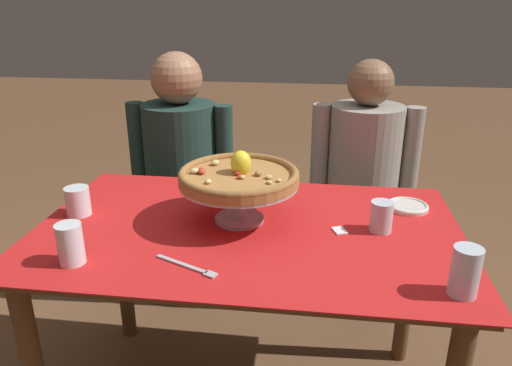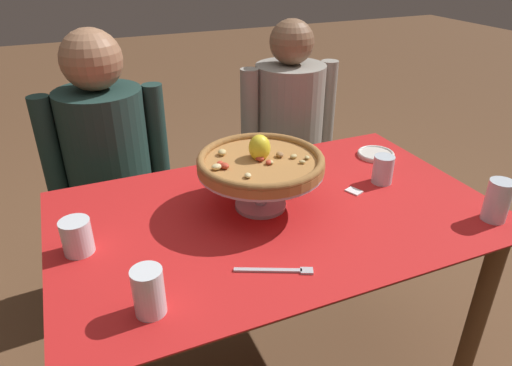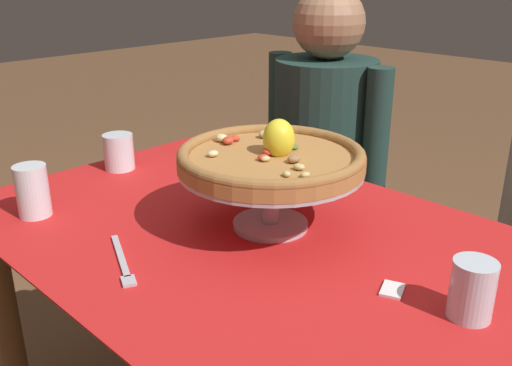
{
  "view_description": "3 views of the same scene",
  "coord_description": "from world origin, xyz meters",
  "px_view_note": "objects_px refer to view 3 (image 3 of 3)",
  "views": [
    {
      "loc": [
        0.2,
        -1.35,
        1.4
      ],
      "look_at": [
        0.02,
        0.09,
        0.84
      ],
      "focal_mm": 33.85,
      "sensor_mm": 36.0,
      "label": 1
    },
    {
      "loc": [
        -0.53,
        -1.07,
        1.46
      ],
      "look_at": [
        -0.06,
        0.01,
        0.83
      ],
      "focal_mm": 32.22,
      "sensor_mm": 36.0,
      "label": 2
    },
    {
      "loc": [
        0.71,
        -0.74,
        1.24
      ],
      "look_at": [
        -0.08,
        0.06,
        0.8
      ],
      "focal_mm": 39.84,
      "sensor_mm": 36.0,
      "label": 3
    }
  ],
  "objects_px": {
    "water_glass_side_right": "(472,292)",
    "dinner_fork": "(123,262)",
    "diner_left": "(322,172)",
    "pizza_stand": "(271,182)",
    "water_glass_side_left": "(119,154)",
    "pizza": "(271,157)",
    "water_glass_front_left": "(33,194)",
    "sugar_packet": "(392,290)"
  },
  "relations": [
    {
      "from": "water_glass_side_left",
      "to": "diner_left",
      "type": "xyz_separation_m",
      "value": [
        0.15,
        0.69,
        -0.19
      ]
    },
    {
      "from": "water_glass_front_left",
      "to": "water_glass_side_right",
      "type": "height_order",
      "value": "water_glass_front_left"
    },
    {
      "from": "pizza",
      "to": "water_glass_front_left",
      "type": "xyz_separation_m",
      "value": [
        -0.41,
        -0.32,
        -0.11
      ]
    },
    {
      "from": "pizza_stand",
      "to": "dinner_fork",
      "type": "distance_m",
      "value": 0.33
    },
    {
      "from": "water_glass_side_left",
      "to": "water_glass_side_right",
      "type": "height_order",
      "value": "water_glass_side_right"
    },
    {
      "from": "pizza_stand",
      "to": "dinner_fork",
      "type": "bearing_deg",
      "value": -105.58
    },
    {
      "from": "water_glass_side_right",
      "to": "dinner_fork",
      "type": "relative_size",
      "value": 0.51
    },
    {
      "from": "pizza_stand",
      "to": "dinner_fork",
      "type": "xyz_separation_m",
      "value": [
        -0.09,
        -0.31,
        -0.1
      ]
    },
    {
      "from": "diner_left",
      "to": "water_glass_side_right",
      "type": "bearing_deg",
      "value": -39.45
    },
    {
      "from": "pizza_stand",
      "to": "water_glass_side_right",
      "type": "relative_size",
      "value": 3.9
    },
    {
      "from": "pizza",
      "to": "water_glass_side_right",
      "type": "distance_m",
      "value": 0.46
    },
    {
      "from": "pizza_stand",
      "to": "pizza",
      "type": "distance_m",
      "value": 0.06
    },
    {
      "from": "water_glass_side_left",
      "to": "water_glass_front_left",
      "type": "bearing_deg",
      "value": -66.62
    },
    {
      "from": "pizza_stand",
      "to": "water_glass_front_left",
      "type": "relative_size",
      "value": 3.27
    },
    {
      "from": "sugar_packet",
      "to": "pizza",
      "type": "bearing_deg",
      "value": 173.33
    },
    {
      "from": "water_glass_front_left",
      "to": "sugar_packet",
      "type": "bearing_deg",
      "value": 21.4
    },
    {
      "from": "dinner_fork",
      "to": "sugar_packet",
      "type": "relative_size",
      "value": 3.77
    },
    {
      "from": "pizza_stand",
      "to": "sugar_packet",
      "type": "xyz_separation_m",
      "value": [
        0.32,
        -0.04,
        -0.1
      ]
    },
    {
      "from": "dinner_fork",
      "to": "water_glass_side_right",
      "type": "bearing_deg",
      "value": 28.81
    },
    {
      "from": "water_glass_front_left",
      "to": "water_glass_side_left",
      "type": "bearing_deg",
      "value": 113.38
    },
    {
      "from": "pizza_stand",
      "to": "sugar_packet",
      "type": "relative_size",
      "value": 7.53
    },
    {
      "from": "water_glass_front_left",
      "to": "water_glass_side_right",
      "type": "xyz_separation_m",
      "value": [
        0.85,
        0.31,
        -0.01
      ]
    },
    {
      "from": "water_glass_side_left",
      "to": "dinner_fork",
      "type": "xyz_separation_m",
      "value": [
        0.45,
        -0.28,
        -0.04
      ]
    },
    {
      "from": "water_glass_front_left",
      "to": "diner_left",
      "type": "xyz_separation_m",
      "value": [
        0.02,
        0.99,
        -0.2
      ]
    },
    {
      "from": "water_glass_side_left",
      "to": "diner_left",
      "type": "relative_size",
      "value": 0.08
    },
    {
      "from": "water_glass_side_left",
      "to": "water_glass_side_right",
      "type": "xyz_separation_m",
      "value": [
        0.98,
        0.01,
        0.0
      ]
    },
    {
      "from": "pizza",
      "to": "dinner_fork",
      "type": "relative_size",
      "value": 2.01
    },
    {
      "from": "water_glass_front_left",
      "to": "sugar_packet",
      "type": "height_order",
      "value": "water_glass_front_left"
    },
    {
      "from": "pizza",
      "to": "sugar_packet",
      "type": "height_order",
      "value": "pizza"
    },
    {
      "from": "water_glass_side_right",
      "to": "dinner_fork",
      "type": "bearing_deg",
      "value": -151.19
    },
    {
      "from": "water_glass_front_left",
      "to": "diner_left",
      "type": "height_order",
      "value": "diner_left"
    },
    {
      "from": "pizza_stand",
      "to": "water_glass_side_left",
      "type": "relative_size",
      "value": 3.95
    },
    {
      "from": "pizza_stand",
      "to": "water_glass_side_right",
      "type": "bearing_deg",
      "value": -2.02
    },
    {
      "from": "pizza_stand",
      "to": "water_glass_side_left",
      "type": "distance_m",
      "value": 0.54
    },
    {
      "from": "pizza",
      "to": "dinner_fork",
      "type": "xyz_separation_m",
      "value": [
        -0.09,
        -0.31,
        -0.15
      ]
    },
    {
      "from": "dinner_fork",
      "to": "sugar_packet",
      "type": "height_order",
      "value": "dinner_fork"
    },
    {
      "from": "diner_left",
      "to": "water_glass_front_left",
      "type": "bearing_deg",
      "value": -91.35
    },
    {
      "from": "dinner_fork",
      "to": "sugar_packet",
      "type": "distance_m",
      "value": 0.49
    },
    {
      "from": "dinner_fork",
      "to": "diner_left",
      "type": "xyz_separation_m",
      "value": [
        -0.3,
        0.97,
        -0.15
      ]
    },
    {
      "from": "pizza_stand",
      "to": "water_glass_front_left",
      "type": "height_order",
      "value": "pizza_stand"
    },
    {
      "from": "pizza_stand",
      "to": "water_glass_side_left",
      "type": "bearing_deg",
      "value": -177.45
    },
    {
      "from": "water_glass_side_left",
      "to": "dinner_fork",
      "type": "height_order",
      "value": "water_glass_side_left"
    }
  ]
}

